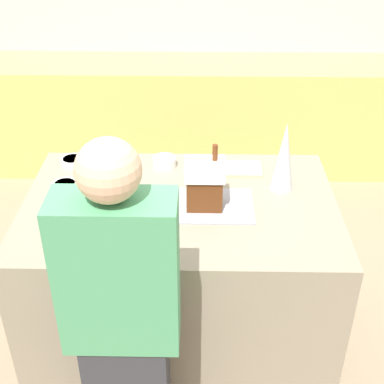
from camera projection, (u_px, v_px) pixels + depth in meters
The scene contains 14 objects.
ground_plane at pixel (182, 340), 3.02m from camera, with size 12.00×12.00×0.00m, color gray.
wall_back at pixel (190, 5), 4.36m from camera, with size 8.00×0.05×2.60m.
back_cabinet_block at pixel (190, 116), 4.53m from camera, with size 6.00×0.60×0.92m.
kitchen_island at pixel (181, 277), 2.78m from camera, with size 1.49×0.98×0.93m.
baking_tray at pixel (204, 206), 2.50m from camera, with size 0.46×0.30×0.01m.
gingerbread_house at pixel (205, 183), 2.44m from camera, with size 0.18×0.15×0.30m.
decorative_tree at pixel (284, 156), 2.55m from camera, with size 0.11×0.11×0.35m.
candy_bowl_far_right at pixel (73, 161), 2.84m from camera, with size 0.12×0.12×0.04m.
candy_bowl_beside_tree at pixel (100, 158), 2.86m from camera, with size 0.13×0.13×0.04m.
candy_bowl_front_corner at pixel (123, 168), 2.76m from camera, with size 0.14×0.14×0.04m.
candy_bowl_near_tray_left at pixel (65, 186), 2.61m from camera, with size 0.12×0.12×0.04m.
candy_bowl_near_tray_right at pixel (164, 162), 2.82m from camera, with size 0.12×0.12×0.05m.
cookbook at pixel (239, 169), 2.78m from camera, with size 0.23×0.16×0.02m.
person at pixel (123, 326), 1.99m from camera, with size 0.42×0.53×1.61m.
Camera 1 is at (0.10, -2.12, 2.32)m, focal length 50.00 mm.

